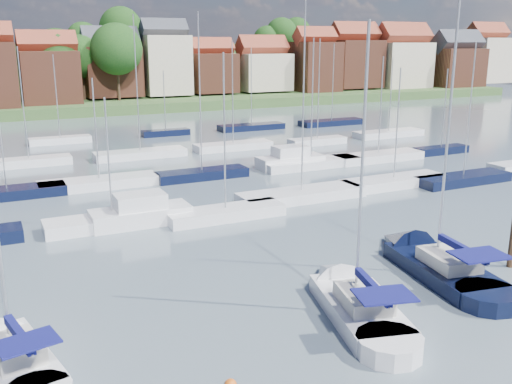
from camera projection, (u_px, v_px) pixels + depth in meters
ground at (142, 165)px, 60.27m from camera, size 260.00×260.00×0.00m
sailboat_left at (9, 355)px, 22.93m from camera, size 4.24×9.40×12.49m
sailboat_centre at (350, 299)px, 27.95m from camera, size 5.45×11.15×14.69m
sailboat_navy at (427, 261)px, 32.82m from camera, size 4.94×12.14×16.33m
timber_piling at (512, 244)px, 32.57m from camera, size 0.40×0.40×6.83m
buoy_d at (410, 360)px, 23.24m from camera, size 0.41×0.41×0.41m
buoy_e at (343, 271)px, 32.24m from camera, size 0.45×0.45×0.45m
buoy_f at (511, 311)px, 27.49m from camera, size 0.48×0.48×0.48m
marina_field at (173, 168)px, 56.73m from camera, size 79.62×41.41×15.93m
far_shore_town at (54, 75)px, 140.82m from camera, size 212.46×90.00×22.27m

